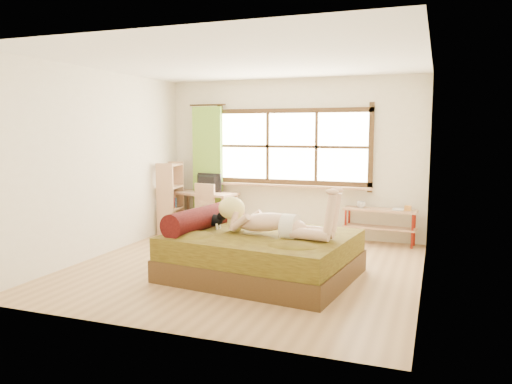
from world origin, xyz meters
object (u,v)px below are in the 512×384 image
at_px(pipe_shelf, 380,218).
at_px(bookshelf, 170,198).
at_px(chair, 201,208).
at_px(desk, 205,198).
at_px(woman, 272,209).
at_px(bed, 258,253).
at_px(kitten, 213,218).

distance_m(pipe_shelf, bookshelf, 3.65).
bearing_deg(bookshelf, chair, -17.39).
bearing_deg(pipe_shelf, chair, -165.85).
relative_size(desk, chair, 1.36).
relative_size(pipe_shelf, bookshelf, 0.93).
height_order(woman, desk, woman).
bearing_deg(bed, woman, -8.44).
distance_m(kitten, bookshelf, 2.53).
bearing_deg(bed, kitten, 179.12).
xyz_separation_m(woman, pipe_shelf, (1.05, 2.40, -0.45)).
relative_size(bed, woman, 1.56).
bearing_deg(kitten, bookshelf, 139.44).
xyz_separation_m(kitten, chair, (-1.04, 1.76, -0.17)).
xyz_separation_m(desk, chair, (0.11, -0.37, -0.12)).
relative_size(kitten, desk, 0.27).
height_order(woman, bookshelf, bookshelf).
xyz_separation_m(kitten, bookshelf, (-1.70, 1.87, -0.04)).
xyz_separation_m(bed, kitten, (-0.67, 0.09, 0.38)).
height_order(bed, bookshelf, bookshelf).
bearing_deg(desk, pipe_shelf, 12.04).
bearing_deg(desk, bookshelf, -145.08).
bearing_deg(chair, pipe_shelf, 19.17).
distance_m(woman, kitten, 0.90).
xyz_separation_m(woman, bookshelf, (-2.57, 2.02, -0.24)).
distance_m(desk, pipe_shelf, 3.08).
relative_size(bed, bookshelf, 1.91).
height_order(woman, chair, woman).
bearing_deg(kitten, woman, -2.69).
relative_size(woman, pipe_shelf, 1.31).
distance_m(desk, chair, 0.40).
bearing_deg(kitten, pipe_shelf, 56.63).
bearing_deg(pipe_shelf, kitten, -125.66).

